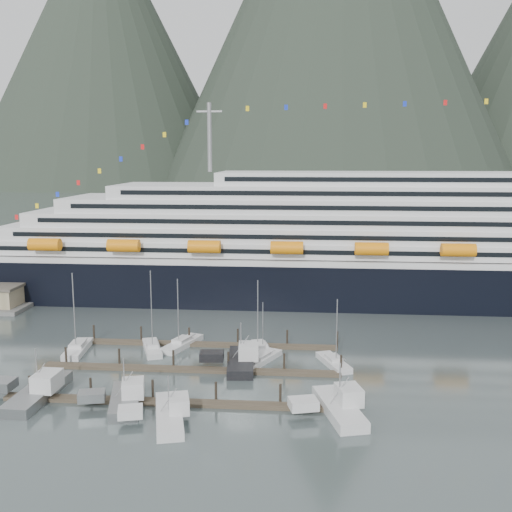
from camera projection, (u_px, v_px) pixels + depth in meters
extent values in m
plane|color=#495656|center=(218.00, 379.00, 92.57)|extent=(1600.00, 1600.00, 0.00)
cone|color=#212B20|center=(337.00, 10.00, 609.24)|extent=(400.00, 400.00, 420.00)
cone|color=#212B20|center=(104.00, 56.00, 676.81)|extent=(340.00, 340.00, 340.00)
cube|color=black|center=(355.00, 282.00, 143.77)|extent=(210.00, 28.00, 12.00)
cube|color=silver|center=(356.00, 256.00, 142.69)|extent=(205.80, 27.44, 1.50)
cube|color=silver|center=(378.00, 245.00, 141.83)|extent=(185.00, 26.00, 3.20)
cube|color=black|center=(384.00, 253.00, 128.98)|extent=(175.75, 0.20, 1.00)
cube|color=silver|center=(387.00, 232.00, 141.12)|extent=(180.00, 25.00, 3.20)
cube|color=black|center=(394.00, 238.00, 128.77)|extent=(171.00, 0.20, 1.00)
cube|color=silver|center=(396.00, 218.00, 140.42)|extent=(172.00, 24.00, 3.20)
cube|color=black|center=(404.00, 224.00, 128.55)|extent=(163.40, 0.20, 1.00)
cube|color=silver|center=(405.00, 205.00, 139.71)|extent=(160.00, 23.00, 3.20)
cube|color=black|center=(414.00, 209.00, 128.34)|extent=(152.00, 0.20, 1.00)
cube|color=silver|center=(414.00, 192.00, 139.02)|extent=(140.00, 22.00, 3.00)
cube|color=black|center=(423.00, 194.00, 128.14)|extent=(133.00, 0.20, 1.00)
cube|color=silver|center=(424.00, 179.00, 138.35)|extent=(95.00, 20.00, 3.00)
cube|color=black|center=(433.00, 180.00, 128.45)|extent=(90.25, 0.20, 1.00)
cylinder|color=gray|center=(210.00, 137.00, 141.09)|extent=(1.00, 1.00, 16.00)
cylinder|color=orange|center=(45.00, 245.00, 133.34)|extent=(7.00, 2.80, 2.80)
cylinder|color=orange|center=(124.00, 246.00, 131.78)|extent=(7.00, 2.80, 2.80)
cylinder|color=orange|center=(204.00, 247.00, 130.23)|extent=(7.00, 2.80, 2.80)
cylinder|color=orange|center=(287.00, 248.00, 128.67)|extent=(7.00, 2.80, 2.80)
cylinder|color=orange|center=(372.00, 249.00, 127.12)|extent=(7.00, 2.80, 2.80)
cylinder|color=orange|center=(458.00, 250.00, 125.56)|extent=(7.00, 2.80, 2.80)
cube|color=#3F3628|center=(172.00, 402.00, 83.14)|extent=(48.00, 2.00, 0.50)
cylinder|color=black|center=(30.00, 386.00, 85.84)|extent=(0.36, 0.36, 3.20)
cylinder|color=black|center=(91.00, 389.00, 85.06)|extent=(0.36, 0.36, 3.20)
cylinder|color=black|center=(153.00, 391.00, 84.29)|extent=(0.36, 0.36, 3.20)
cylinder|color=black|center=(216.00, 393.00, 83.51)|extent=(0.36, 0.36, 3.20)
cylinder|color=black|center=(280.00, 395.00, 82.73)|extent=(0.36, 0.36, 3.20)
cylinder|color=black|center=(346.00, 397.00, 81.95)|extent=(0.36, 0.36, 3.20)
cube|color=#3F3628|center=(190.00, 369.00, 95.91)|extent=(48.00, 2.00, 0.50)
cylinder|color=black|center=(66.00, 356.00, 98.61)|extent=(0.36, 0.36, 3.20)
cylinder|color=black|center=(119.00, 358.00, 97.83)|extent=(0.36, 0.36, 3.20)
cylinder|color=black|center=(173.00, 360.00, 97.06)|extent=(0.36, 0.36, 3.20)
cylinder|color=black|center=(228.00, 361.00, 96.28)|extent=(0.36, 0.36, 3.20)
cylinder|color=black|center=(284.00, 363.00, 95.50)|extent=(0.36, 0.36, 3.20)
cylinder|color=black|center=(341.00, 365.00, 94.72)|extent=(0.36, 0.36, 3.20)
cube|color=#3F3628|center=(204.00, 344.00, 108.68)|extent=(48.00, 2.00, 0.50)
cylinder|color=black|center=(94.00, 333.00, 111.38)|extent=(0.36, 0.36, 3.20)
cylinder|color=black|center=(141.00, 335.00, 110.60)|extent=(0.36, 0.36, 3.20)
cylinder|color=black|center=(189.00, 336.00, 109.83)|extent=(0.36, 0.36, 3.20)
cylinder|color=black|center=(238.00, 337.00, 109.05)|extent=(0.36, 0.36, 3.20)
cylinder|color=black|center=(287.00, 339.00, 108.27)|extent=(0.36, 0.36, 3.20)
cylinder|color=black|center=(337.00, 340.00, 107.49)|extent=(0.36, 0.36, 3.20)
cube|color=silver|center=(78.00, 350.00, 105.20)|extent=(4.05, 10.52, 1.60)
cube|color=silver|center=(78.00, 345.00, 105.02)|extent=(2.65, 3.82, 0.91)
cylinder|color=gray|center=(74.00, 311.00, 102.95)|extent=(0.18, 0.18, 13.34)
cube|color=silver|center=(152.00, 349.00, 105.76)|extent=(5.91, 10.18, 1.39)
cube|color=silver|center=(152.00, 345.00, 105.61)|extent=(3.08, 3.94, 0.79)
cylinder|color=gray|center=(151.00, 310.00, 103.57)|extent=(0.16, 0.16, 13.77)
cube|color=silver|center=(261.00, 361.00, 99.81)|extent=(6.76, 10.56, 1.34)
cube|color=silver|center=(261.00, 356.00, 99.67)|extent=(3.31, 4.14, 0.76)
cylinder|color=gray|center=(258.00, 320.00, 97.70)|extent=(0.15, 0.15, 13.38)
cube|color=silver|center=(182.00, 345.00, 108.10)|extent=(6.28, 10.97, 1.49)
cube|color=silver|center=(182.00, 340.00, 107.93)|extent=(3.29, 4.24, 0.85)
cylinder|color=gray|center=(178.00, 311.00, 106.05)|extent=(0.17, 0.17, 11.75)
cube|color=silver|center=(262.00, 349.00, 106.07)|extent=(4.43, 8.06, 1.20)
cube|color=silver|center=(262.00, 345.00, 105.95)|extent=(2.45, 3.10, 0.69)
cylinder|color=gray|center=(263.00, 325.00, 104.56)|extent=(0.14, 0.14, 8.20)
cube|color=silver|center=(334.00, 364.00, 98.44)|extent=(5.85, 9.61, 1.44)
cube|color=silver|center=(334.00, 358.00, 98.29)|extent=(3.09, 3.77, 0.82)
cylinder|color=gray|center=(337.00, 331.00, 96.58)|extent=(0.16, 0.16, 10.47)
cube|color=gray|center=(38.00, 396.00, 85.19)|extent=(4.44, 14.78, 2.26)
cube|color=gray|center=(1.00, 384.00, 85.57)|extent=(3.92, 3.33, 1.35)
cube|color=silver|center=(47.00, 381.00, 84.65)|extent=(3.27, 4.48, 2.48)
cube|color=black|center=(47.00, 375.00, 84.50)|extent=(3.04, 4.18, 0.56)
cylinder|color=gray|center=(36.00, 368.00, 84.49)|extent=(0.18, 0.18, 5.64)
cube|color=gray|center=(125.00, 403.00, 82.64)|extent=(6.51, 12.16, 2.11)
cube|color=gray|center=(92.00, 396.00, 81.73)|extent=(4.09, 3.35, 1.26)
cube|color=silver|center=(133.00, 388.00, 82.47)|extent=(3.71, 4.09, 2.32)
cube|color=black|center=(133.00, 383.00, 82.33)|extent=(3.45, 3.81, 0.53)
cylinder|color=gray|center=(124.00, 376.00, 81.99)|extent=(0.17, 0.17, 5.26)
cube|color=silver|center=(169.00, 417.00, 78.15)|extent=(6.54, 13.39, 1.85)
cube|color=silver|center=(130.00, 412.00, 77.13)|extent=(3.77, 3.56, 1.11)
cube|color=silver|center=(179.00, 404.00, 78.07)|extent=(3.50, 4.42, 2.04)
cube|color=black|center=(179.00, 398.00, 77.94)|extent=(3.26, 4.13, 0.46)
cylinder|color=gray|center=(169.00, 393.00, 77.59)|extent=(0.15, 0.15, 4.63)
cube|color=silver|center=(339.00, 411.00, 80.11)|extent=(7.18, 13.62, 2.17)
cube|color=silver|center=(303.00, 404.00, 79.02)|extent=(4.32, 3.74, 1.30)
cube|color=silver|center=(349.00, 395.00, 79.98)|extent=(3.96, 4.57, 2.39)
cube|color=black|center=(349.00, 389.00, 79.83)|extent=(3.68, 4.26, 0.54)
cylinder|color=gray|center=(340.00, 383.00, 79.44)|extent=(0.17, 0.17, 5.44)
cube|color=black|center=(241.00, 364.00, 97.88)|extent=(5.19, 12.87, 2.28)
cube|color=black|center=(212.00, 356.00, 97.63)|extent=(4.11, 3.09, 1.37)
cube|color=silver|center=(249.00, 351.00, 97.50)|extent=(3.51, 4.03, 2.51)
cube|color=black|center=(249.00, 346.00, 97.35)|extent=(3.26, 3.76, 0.57)
cylinder|color=gray|center=(241.00, 340.00, 97.18)|extent=(0.18, 0.18, 5.71)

